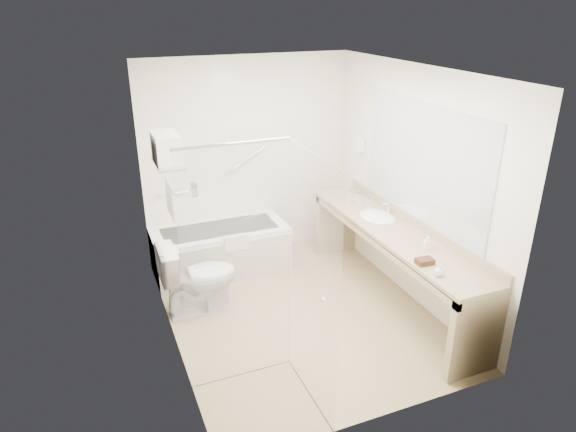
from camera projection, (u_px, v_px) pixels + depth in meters
name	position (u px, v px, depth m)	size (l,w,h in m)	color
floor	(299.00, 313.00, 5.46)	(3.20, 3.20, 0.00)	tan
ceiling	(301.00, 71.00, 4.48)	(2.60, 3.20, 0.10)	silver
wall_back	(248.00, 159.00, 6.33)	(2.60, 0.10, 2.50)	white
wall_front	(390.00, 281.00, 3.61)	(2.60, 0.10, 2.50)	white
wall_left	(164.00, 224.00, 4.51)	(0.10, 3.20, 2.50)	white
wall_right	(412.00, 186.00, 5.42)	(0.10, 3.20, 2.50)	white
bathtub	(221.00, 249.00, 6.23)	(1.60, 0.73, 0.59)	white
grab_bar_short	(174.00, 193.00, 6.08)	(0.03, 0.03, 0.40)	silver
grab_bar_long	(245.00, 161.00, 6.28)	(0.03, 0.03, 0.60)	silver
shower_enclosure	(273.00, 276.00, 4.03)	(0.96, 0.91, 2.11)	silver
towel_shelf	(167.00, 157.00, 4.66)	(0.24, 0.55, 0.81)	silver
vanity_counter	(393.00, 248.00, 5.44)	(0.55, 2.70, 0.95)	tan
sink	(377.00, 218.00, 5.72)	(0.40, 0.52, 0.14)	white
faucet	(389.00, 208.00, 5.73)	(0.03, 0.03, 0.14)	silver
mirror	(423.00, 163.00, 5.17)	(0.02, 2.00, 1.20)	silver
hairdryer_unit	(360.00, 144.00, 6.22)	(0.08, 0.10, 0.18)	silver
toilet	(198.00, 278.00, 5.36)	(0.45, 0.80, 0.79)	white
amenity_basket	(425.00, 261.00, 4.66)	(0.16, 0.10, 0.05)	#422817
soap_bottle_a	(427.00, 246.00, 4.93)	(0.06, 0.14, 0.06)	silver
soap_bottle_b	(439.00, 272.00, 4.45)	(0.09, 0.11, 0.09)	silver
water_bottle_left	(350.00, 198.00, 5.99)	(0.06, 0.06, 0.18)	silver
water_bottle_mid	(368.00, 205.00, 5.75)	(0.06, 0.06, 0.21)	silver
water_bottle_right	(358.00, 201.00, 5.85)	(0.07, 0.07, 0.22)	silver
drinking_glass_near	(328.00, 193.00, 6.24)	(0.08, 0.08, 0.10)	silver
drinking_glass_far	(378.00, 218.00, 5.55)	(0.06, 0.06, 0.08)	silver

